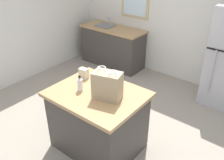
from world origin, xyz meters
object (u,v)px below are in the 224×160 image
object	(u,v)px
shopping_bag	(107,85)
small_box	(84,73)
bottle	(80,84)
kitchen_island	(98,120)

from	to	relation	value
shopping_bag	small_box	bearing A→B (deg)	162.26
bottle	small_box	bearing A→B (deg)	126.39
shopping_bag	small_box	xyz separation A→B (m)	(-0.57, 0.18, -0.10)
shopping_bag	bottle	xyz separation A→B (m)	(-0.38, -0.08, -0.08)
shopping_bag	bottle	size ratio (longest dim) A/B	1.81
kitchen_island	bottle	distance (m)	0.58
small_box	bottle	bearing A→B (deg)	-53.61
small_box	bottle	size ratio (longest dim) A/B	0.68
small_box	kitchen_island	bearing A→B (deg)	-23.78
shopping_bag	bottle	distance (m)	0.39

